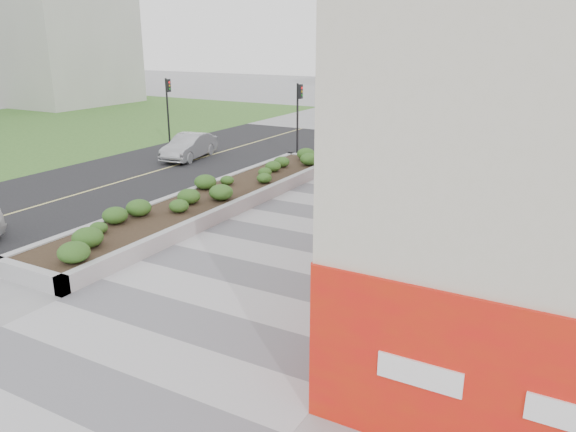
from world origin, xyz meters
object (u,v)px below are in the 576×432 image
Objects in this scene: planter at (215,196)px; car_silver at (189,147)px; skateboarder at (381,179)px; traffic_signal_far at (168,101)px; traffic_signal_near at (299,109)px.

planter is 9.82m from car_silver.
planter is 12.77× the size of skateboarder.
traffic_signal_far is at bearing 132.47° from car_silver.
car_silver is at bearing -37.32° from traffic_signal_far.
traffic_signal_near is 9.20m from skateboarder.
traffic_signal_near and traffic_signal_far have the same top height.
traffic_signal_far reaches higher than planter.
traffic_signal_near is 1.00× the size of traffic_signal_far.
skateboarder is (7.08, -5.51, -2.04)m from traffic_signal_near.
traffic_signal_near reaches higher than skateboarder.
skateboarder reaches higher than planter.
traffic_signal_near is at bearing 99.35° from planter.
skateboarder is at bearing -37.92° from traffic_signal_near.
planter is 10.90m from traffic_signal_near.
skateboarder is 0.33× the size of car_silver.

